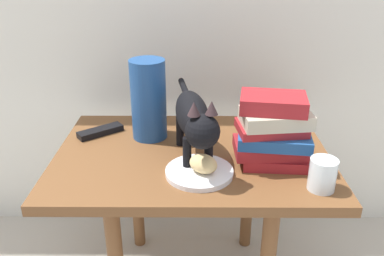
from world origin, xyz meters
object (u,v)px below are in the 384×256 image
(side_table, at_px, (192,173))
(candle_jar, at_px, (322,176))
(cat, at_px, (195,118))
(green_vase, at_px, (149,100))
(book_stack, at_px, (273,131))
(tv_remote, at_px, (100,131))
(bread_roll, at_px, (203,164))
(plate, at_px, (199,172))

(side_table, height_order, candle_jar, candle_jar)
(cat, bearing_deg, green_vase, 132.70)
(cat, height_order, book_stack, cat)
(book_stack, relative_size, green_vase, 0.83)
(side_table, bearing_deg, green_vase, 141.57)
(side_table, distance_m, book_stack, 0.29)
(candle_jar, height_order, tv_remote, candle_jar)
(side_table, relative_size, bread_roll, 10.26)
(side_table, relative_size, green_vase, 3.20)
(side_table, height_order, cat, cat)
(candle_jar, bearing_deg, cat, 155.02)
(side_table, relative_size, candle_jar, 9.66)
(bread_roll, bearing_deg, book_stack, 20.78)
(side_table, distance_m, tv_remote, 0.34)
(book_stack, bearing_deg, candle_jar, -51.15)
(cat, relative_size, candle_jar, 5.60)
(green_vase, bearing_deg, side_table, -38.43)
(plate, relative_size, tv_remote, 1.24)
(side_table, height_order, book_stack, book_stack)
(side_table, xyz_separation_m, plate, (0.02, -0.13, 0.08))
(bread_roll, relative_size, tv_remote, 0.53)
(bread_roll, height_order, cat, cat)
(plate, height_order, cat, cat)
(side_table, xyz_separation_m, tv_remote, (-0.30, 0.13, 0.08))
(bread_roll, distance_m, book_stack, 0.22)
(bread_roll, relative_size, green_vase, 0.31)
(cat, relative_size, book_stack, 2.23)
(cat, height_order, candle_jar, cat)
(bread_roll, distance_m, green_vase, 0.31)
(bread_roll, height_order, candle_jar, candle_jar)
(cat, bearing_deg, side_table, 99.68)
(plate, relative_size, candle_jar, 2.19)
(book_stack, height_order, green_vase, green_vase)
(cat, bearing_deg, tv_remote, 150.85)
(plate, height_order, candle_jar, candle_jar)
(green_vase, xyz_separation_m, candle_jar, (0.47, -0.31, -0.09))
(side_table, xyz_separation_m, candle_jar, (0.33, -0.20, 0.11))
(bread_roll, distance_m, candle_jar, 0.31)
(plate, xyz_separation_m, bread_roll, (0.01, -0.01, 0.03))
(side_table, height_order, tv_remote, tv_remote)
(side_table, distance_m, plate, 0.15)
(side_table, height_order, plate, plate)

